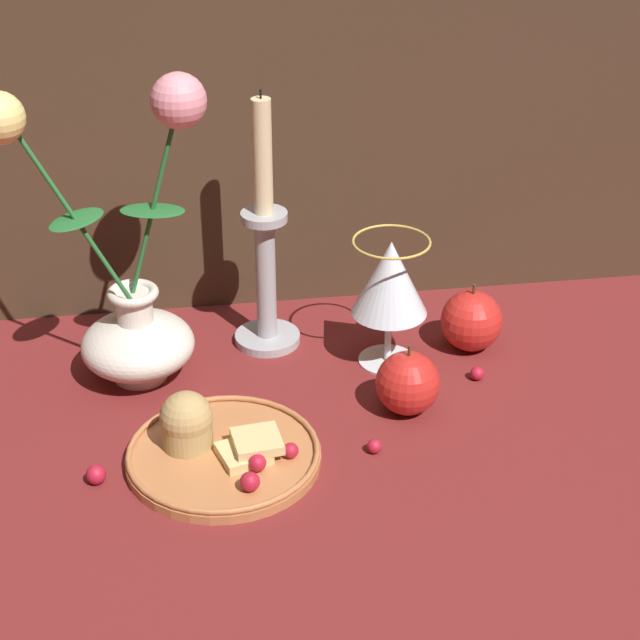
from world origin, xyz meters
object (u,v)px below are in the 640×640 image
object	(u,v)px
candlestick	(265,256)
wine_glass	(390,282)
apple_near_glass	(472,321)
plate_with_pastries	(216,446)
vase	(130,294)
apple_beside_vase	(408,383)

from	to	relation	value
candlestick	wine_glass	bearing A→B (deg)	-25.49
wine_glass	apple_near_glass	bearing A→B (deg)	8.39
wine_glass	apple_near_glass	distance (m)	0.13
plate_with_pastries	apple_near_glass	size ratio (longest dim) A/B	2.33
apple_near_glass	plate_with_pastries	bearing A→B (deg)	-150.72
vase	apple_near_glass	distance (m)	0.40
candlestick	apple_near_glass	xyz separation A→B (m)	(0.24, -0.05, -0.08)
plate_with_pastries	wine_glass	size ratio (longest dim) A/B	1.27
plate_with_pastries	candlestick	world-z (taller)	candlestick
vase	candlestick	world-z (taller)	vase
wine_glass	candlestick	bearing A→B (deg)	154.51
candlestick	apple_near_glass	bearing A→B (deg)	-11.59
wine_glass	vase	bearing A→B (deg)	178.91
plate_with_pastries	apple_beside_vase	distance (m)	0.22
vase	plate_with_pastries	size ratio (longest dim) A/B	1.77
candlestick	apple_beside_vase	world-z (taller)	candlestick
plate_with_pastries	wine_glass	bearing A→B (deg)	37.38
candlestick	apple_near_glass	size ratio (longest dim) A/B	3.66
vase	apple_beside_vase	size ratio (longest dim) A/B	4.28
plate_with_pastries	vase	bearing A→B (deg)	115.27
apple_beside_vase	apple_near_glass	size ratio (longest dim) A/B	0.96
apple_beside_vase	candlestick	bearing A→B (deg)	128.93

